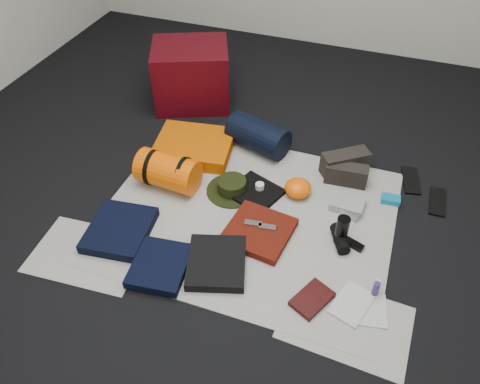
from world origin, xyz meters
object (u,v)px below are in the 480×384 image
(stuff_sack, at_px, (168,171))
(paperback_book, at_px, (312,299))
(navy_duffel, at_px, (258,135))
(water_bottle, at_px, (342,230))
(red_cabinet, at_px, (191,75))
(compact_camera, at_px, (351,213))
(sleeping_pad, at_px, (194,146))

(stuff_sack, relative_size, paperback_book, 1.79)
(navy_duffel, bearing_deg, water_bottle, -25.35)
(red_cabinet, distance_m, stuff_sack, 0.95)
(red_cabinet, distance_m, water_bottle, 1.65)
(water_bottle, xyz_separation_m, paperback_book, (-0.05, -0.42, -0.07))
(navy_duffel, relative_size, water_bottle, 2.28)
(red_cabinet, bearing_deg, paperback_book, -71.95)
(water_bottle, xyz_separation_m, compact_camera, (0.02, 0.21, -0.07))
(red_cabinet, xyz_separation_m, compact_camera, (1.32, -0.80, -0.19))
(navy_duffel, distance_m, compact_camera, 0.81)
(navy_duffel, bearing_deg, compact_camera, -13.33)
(stuff_sack, bearing_deg, water_bottle, -5.48)
(paperback_book, bearing_deg, water_bottle, 108.72)
(water_bottle, bearing_deg, sleeping_pad, 156.83)
(stuff_sack, relative_size, navy_duffel, 0.91)
(sleeping_pad, bearing_deg, stuff_sack, -92.12)
(compact_camera, xyz_separation_m, paperback_book, (-0.08, -0.63, -0.01))
(compact_camera, bearing_deg, red_cabinet, 172.65)
(compact_camera, bearing_deg, stuff_sack, -150.45)
(navy_duffel, xyz_separation_m, paperback_book, (0.61, -1.04, -0.09))
(paperback_book, bearing_deg, red_cabinet, 157.26)
(compact_camera, bearing_deg, navy_duffel, 172.89)
(stuff_sack, xyz_separation_m, navy_duffel, (0.39, 0.52, -0.00))
(sleeping_pad, distance_m, paperback_book, 1.32)
(water_bottle, height_order, compact_camera, water_bottle)
(water_bottle, bearing_deg, red_cabinet, 142.13)
(navy_duffel, bearing_deg, paperback_book, -41.83)
(compact_camera, relative_size, paperback_book, 0.51)
(navy_duffel, distance_m, water_bottle, 0.91)
(red_cabinet, relative_size, sleeping_pad, 1.09)
(sleeping_pad, bearing_deg, water_bottle, -23.17)
(stuff_sack, bearing_deg, navy_duffel, 53.02)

